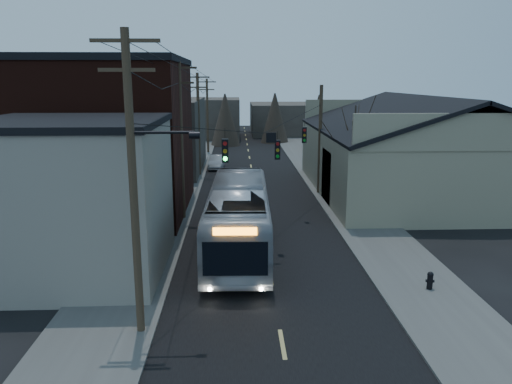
% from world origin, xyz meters
% --- Properties ---
extents(ground, '(160.00, 160.00, 0.00)m').
position_xyz_m(ground, '(0.00, 0.00, 0.00)').
color(ground, black).
rests_on(ground, ground).
extents(road_surface, '(9.00, 110.00, 0.02)m').
position_xyz_m(road_surface, '(0.00, 30.00, 0.01)').
color(road_surface, black).
rests_on(road_surface, ground).
extents(sidewalk_left, '(4.00, 110.00, 0.12)m').
position_xyz_m(sidewalk_left, '(-6.50, 30.00, 0.06)').
color(sidewalk_left, '#474744').
rests_on(sidewalk_left, ground).
extents(sidewalk_right, '(4.00, 110.00, 0.12)m').
position_xyz_m(sidewalk_right, '(6.50, 30.00, 0.06)').
color(sidewalk_right, '#474744').
rests_on(sidewalk_right, ground).
extents(building_clapboard, '(8.00, 8.00, 7.00)m').
position_xyz_m(building_clapboard, '(-9.00, 9.00, 3.50)').
color(building_clapboard, gray).
rests_on(building_clapboard, ground).
extents(building_brick, '(10.00, 12.00, 10.00)m').
position_xyz_m(building_brick, '(-10.00, 20.00, 5.00)').
color(building_brick, black).
rests_on(building_brick, ground).
extents(building_left_far, '(9.00, 14.00, 7.00)m').
position_xyz_m(building_left_far, '(-9.50, 36.00, 3.50)').
color(building_left_far, '#342E29').
rests_on(building_left_far, ground).
extents(warehouse, '(16.16, 20.60, 7.73)m').
position_xyz_m(warehouse, '(13.00, 25.00, 2.70)').
color(warehouse, gray).
rests_on(warehouse, ground).
extents(building_far_left, '(10.00, 12.00, 6.00)m').
position_xyz_m(building_far_left, '(-6.00, 65.00, 3.00)').
color(building_far_left, '#342E29').
rests_on(building_far_left, ground).
extents(building_far_right, '(12.00, 14.00, 5.00)m').
position_xyz_m(building_far_right, '(7.00, 70.00, 2.50)').
color(building_far_right, '#342E29').
rests_on(building_far_right, ground).
extents(bare_tree, '(0.40, 0.40, 7.20)m').
position_xyz_m(bare_tree, '(6.50, 20.00, 3.60)').
color(bare_tree, black).
rests_on(bare_tree, ground).
extents(utility_lines, '(11.24, 45.28, 10.50)m').
position_xyz_m(utility_lines, '(-3.11, 24.14, 4.95)').
color(utility_lines, '#382B1E').
rests_on(utility_lines, ground).
extents(bus, '(3.39, 13.10, 3.63)m').
position_xyz_m(bus, '(-1.44, 11.84, 1.81)').
color(bus, '#9FA3AB').
rests_on(bus, ground).
extents(parked_car, '(1.61, 4.16, 1.35)m').
position_xyz_m(parked_car, '(-3.54, 36.84, 0.67)').
color(parked_car, '#9C9EA3').
rests_on(parked_car, ground).
extents(fire_hydrant, '(0.38, 0.27, 0.78)m').
position_xyz_m(fire_hydrant, '(6.72, 6.14, 0.53)').
color(fire_hydrant, black).
rests_on(fire_hydrant, sidewalk_right).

